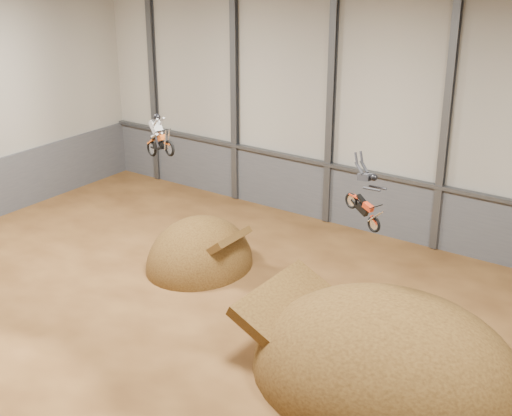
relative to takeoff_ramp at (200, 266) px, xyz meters
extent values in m
plane|color=#4B2C14|center=(5.70, -5.87, 0.00)|extent=(40.00, 40.00, 0.00)
cube|color=#A8A295|center=(5.70, 9.13, 7.00)|extent=(40.00, 0.10, 14.00)
cube|color=#4F5056|center=(5.70, 9.03, 1.75)|extent=(39.80, 0.18, 3.50)
cube|color=#47494F|center=(5.70, 8.88, 3.55)|extent=(39.80, 0.35, 0.20)
cube|color=#47494F|center=(-10.96, 8.93, 7.00)|extent=(0.40, 0.36, 13.90)
cube|color=#47494F|center=(-4.30, 8.93, 7.00)|extent=(0.40, 0.36, 13.90)
cube|color=#47494F|center=(2.37, 8.93, 7.00)|extent=(0.40, 0.36, 13.90)
cube|color=#47494F|center=(9.04, 8.93, 7.00)|extent=(0.40, 0.36, 13.90)
ellipsoid|color=#38230E|center=(0.00, 0.00, 0.00)|extent=(5.16, 5.95, 5.16)
ellipsoid|color=#38230E|center=(11.98, -3.32, 0.00)|extent=(10.77, 9.52, 6.21)
camera|label=1|loc=(21.22, -25.37, 16.27)|focal=50.00mm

